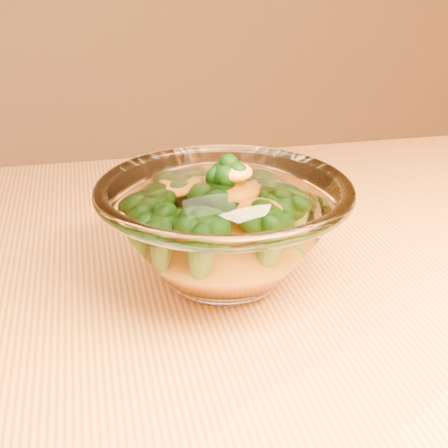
% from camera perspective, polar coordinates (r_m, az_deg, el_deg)
% --- Properties ---
extents(glass_bowl, '(0.19, 0.19, 0.09)m').
position_cam_1_polar(glass_bowl, '(0.47, -0.00, -0.46)').
color(glass_bowl, white).
rests_on(glass_bowl, table).
extents(cheese_sauce, '(0.10, 0.10, 0.03)m').
position_cam_1_polar(cheese_sauce, '(0.48, 0.00, -2.40)').
color(cheese_sauce, orange).
rests_on(cheese_sauce, glass_bowl).
extents(broccoli_heap, '(0.12, 0.12, 0.07)m').
position_cam_1_polar(broccoli_heap, '(0.48, -0.73, 0.96)').
color(broccoli_heap, black).
rests_on(broccoli_heap, cheese_sauce).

